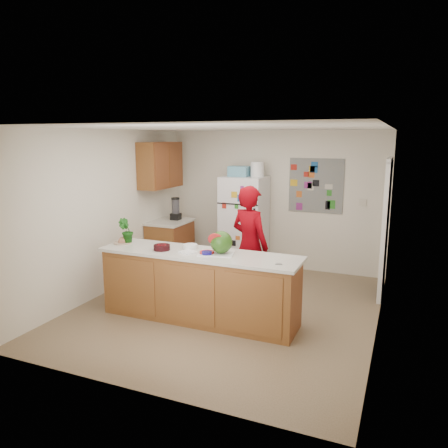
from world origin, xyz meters
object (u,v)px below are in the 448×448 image
at_px(watermelon, 221,242).
at_px(refrigerator, 244,223).
at_px(cherry_bowl, 162,247).
at_px(person, 250,245).

bearing_deg(watermelon, refrigerator, 103.19).
height_order(refrigerator, cherry_bowl, refrigerator).
xyz_separation_m(refrigerator, watermelon, (0.55, -2.34, 0.22)).
bearing_deg(person, watermelon, 104.12).
bearing_deg(cherry_bowl, watermelon, 8.54).
height_order(refrigerator, person, person).
distance_m(watermelon, cherry_bowl, 0.82).
height_order(person, cherry_bowl, person).
bearing_deg(watermelon, person, 82.35).
bearing_deg(refrigerator, person, -67.11).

